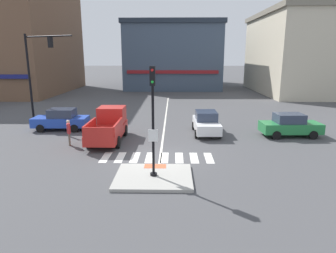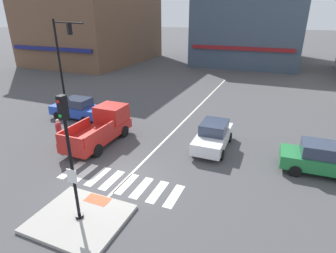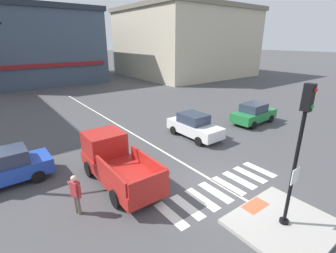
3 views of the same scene
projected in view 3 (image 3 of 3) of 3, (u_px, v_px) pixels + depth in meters
The scene contains 20 objects.
ground_plane at pixel (220, 188), 11.13m from camera, with size 300.00×300.00×0.00m, color #474749.
traffic_island at pixel (283, 224), 8.86m from camera, with size 3.58×3.07×0.15m, color #A3A099.
tactile_pad_front at pixel (255, 206), 9.73m from camera, with size 1.10×0.60×0.01m, color #DB5B38.
signal_pole at pixel (299, 146), 7.82m from camera, with size 0.44×0.38×5.03m.
crosswalk_stripe_a at pixel (171, 215), 9.42m from camera, with size 0.44×1.80×0.01m, color silver.
crosswalk_stripe_b at pixel (187, 207), 9.89m from camera, with size 0.44×1.80×0.01m, color silver.
crosswalk_stripe_c at pixel (202, 199), 10.37m from camera, with size 0.44×1.80×0.01m, color silver.
crosswalk_stripe_d at pixel (215, 192), 10.84m from camera, with size 0.44×1.80×0.01m, color silver.
crosswalk_stripe_e at pixel (228, 186), 11.31m from camera, with size 0.44×1.80×0.01m, color silver.
crosswalk_stripe_f at pixel (239, 180), 11.78m from camera, with size 0.44×1.80×0.01m, color silver.
crosswalk_stripe_g at pixel (250, 174), 12.26m from camera, with size 0.44×1.80×0.01m, color silver.
crosswalk_stripe_h at pixel (259, 169), 12.73m from camera, with size 0.44×1.80×0.01m, color silver.
lane_centre_line at pixel (123, 128), 18.76m from camera, with size 0.14×28.00×0.01m, color silver.
building_corner_left at pixel (38, 45), 40.69m from camera, with size 16.17×20.91×11.06m.
building_far_block at pixel (185, 42), 45.91m from camera, with size 20.86×20.20×11.87m.
car_blue_cross_left at pixel (3, 168), 11.22m from camera, with size 4.14×1.92×1.64m.
car_white_eastbound_mid at pixel (194, 126), 16.79m from camera, with size 1.89×4.12×1.64m.
car_green_cross_right at pixel (254, 113), 19.59m from camera, with size 4.17×1.98×1.64m.
pickup_truck_red_westbound_near at pixel (115, 161), 11.53m from camera, with size 2.08×5.11×2.08m.
pedestrian_at_curb_left at pixel (76, 192), 9.20m from camera, with size 0.34×0.52×1.67m.
Camera 3 is at (-7.66, -6.19, 6.38)m, focal length 26.10 mm.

